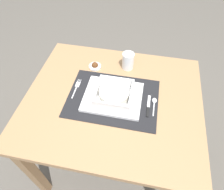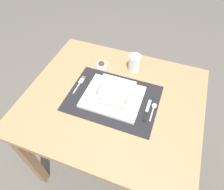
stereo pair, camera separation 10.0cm
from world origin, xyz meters
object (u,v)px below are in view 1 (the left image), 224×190
at_px(condiment_saucer, 95,66).
at_px(porridge_bowl, 114,94).
at_px(dining_table, 113,110).
at_px(butter_knife, 148,107).
at_px(drinking_glass, 128,62).
at_px(spoon, 154,102).
at_px(fork, 77,87).

bearing_deg(condiment_saucer, porridge_bowl, -54.12).
relative_size(dining_table, butter_knife, 6.75).
relative_size(dining_table, drinking_glass, 9.15).
height_order(butter_knife, condiment_saucer, condiment_saucer).
distance_m(spoon, drinking_glass, 0.29).
bearing_deg(porridge_bowl, fork, 169.44).
bearing_deg(spoon, drinking_glass, 122.55).
xyz_separation_m(dining_table, spoon, (0.21, 0.01, 0.11)).
xyz_separation_m(porridge_bowl, fork, (-0.21, 0.04, -0.04)).
bearing_deg(dining_table, drinking_glass, 80.90).
distance_m(fork, condiment_saucer, 0.18).
height_order(porridge_bowl, butter_knife, porridge_bowl).
xyz_separation_m(butter_knife, drinking_glass, (-0.14, 0.27, 0.04)).
bearing_deg(spoon, condiment_saucer, 147.57).
distance_m(fork, butter_knife, 0.39).
distance_m(dining_table, drinking_glass, 0.29).
bearing_deg(condiment_saucer, drinking_glass, 11.10).
bearing_deg(fork, drinking_glass, 42.66).
xyz_separation_m(dining_table, fork, (-0.20, 0.03, 0.11)).
height_order(dining_table, drinking_glass, drinking_glass).
height_order(fork, spoon, spoon).
bearing_deg(butter_knife, condiment_saucer, 148.64).
height_order(dining_table, butter_knife, butter_knife).
bearing_deg(porridge_bowl, butter_knife, -6.59).
relative_size(porridge_bowl, spoon, 1.61).
height_order(fork, butter_knife, butter_knife).
xyz_separation_m(porridge_bowl, spoon, (0.20, 0.02, -0.03)).
bearing_deg(dining_table, spoon, 2.47).
distance_m(porridge_bowl, condiment_saucer, 0.26).
distance_m(porridge_bowl, drinking_glass, 0.25).
relative_size(dining_table, fork, 6.60).
xyz_separation_m(fork, spoon, (0.41, -0.02, 0.00)).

